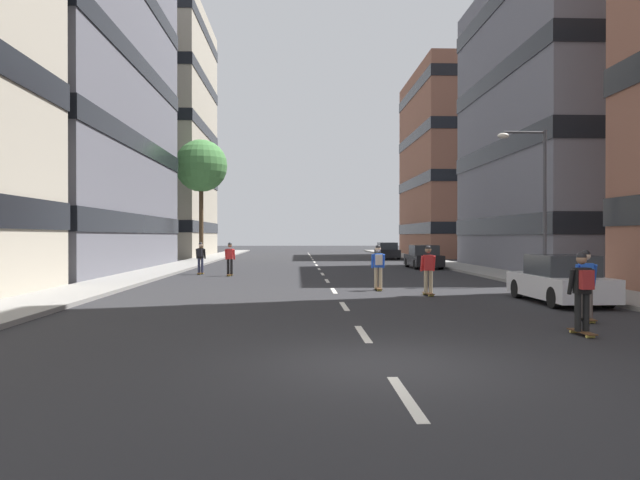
% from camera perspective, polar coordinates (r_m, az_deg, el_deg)
% --- Properties ---
extents(ground_plane, '(176.89, 176.89, 0.00)m').
position_cam_1_polar(ground_plane, '(39.22, -0.17, -2.71)').
color(ground_plane, '#28282B').
extents(sidewalk_left, '(2.67, 81.08, 0.14)m').
position_cam_1_polar(sidewalk_left, '(43.61, -12.84, -2.31)').
color(sidewalk_left, gray).
rests_on(sidewalk_left, ground_plane).
extents(sidewalk_right, '(2.67, 81.08, 0.14)m').
position_cam_1_polar(sidewalk_right, '(44.22, 11.96, -2.27)').
color(sidewalk_right, gray).
rests_on(sidewalk_right, ground_plane).
extents(lane_markings, '(0.16, 67.20, 0.01)m').
position_cam_1_polar(lane_markings, '(40.23, -0.22, -2.62)').
color(lane_markings, silver).
rests_on(lane_markings, ground_plane).
extents(building_left_mid, '(14.45, 21.21, 23.84)m').
position_cam_1_polar(building_left_mid, '(40.67, -27.03, 14.43)').
color(building_left_mid, slate).
rests_on(building_left_mid, ground_plane).
extents(building_left_far, '(14.45, 16.80, 24.97)m').
position_cam_1_polar(building_left_far, '(64.18, -17.38, 9.75)').
color(building_left_far, '#B2A893').
rests_on(building_left_far, ground_plane).
extents(building_right_mid, '(14.45, 16.81, 18.31)m').
position_cam_1_polar(building_right_mid, '(41.34, 26.14, 10.28)').
color(building_right_mid, slate).
rests_on(building_right_mid, ground_plane).
extents(building_right_far, '(14.45, 16.60, 19.14)m').
position_cam_1_polar(building_right_far, '(64.57, 15.31, 7.09)').
color(building_right_far, brown).
rests_on(building_right_far, ground_plane).
extents(parked_car_near, '(1.82, 4.40, 1.52)m').
position_cam_1_polar(parked_car_near, '(39.19, 10.00, -1.69)').
color(parked_car_near, black).
rests_on(parked_car_near, ground_plane).
extents(parked_car_mid, '(1.82, 4.40, 1.52)m').
position_cam_1_polar(parked_car_mid, '(20.13, 22.20, -3.68)').
color(parked_car_mid, silver).
rests_on(parked_car_mid, ground_plane).
extents(parked_car_far, '(1.82, 4.40, 1.52)m').
position_cam_1_polar(parked_car_far, '(54.48, 6.52, -1.10)').
color(parked_car_far, black).
rests_on(parked_car_far, ground_plane).
extents(street_tree_near, '(4.35, 4.35, 10.04)m').
position_cam_1_polar(street_tree_near, '(50.53, -11.44, 7.02)').
color(street_tree_near, '#4C3823').
rests_on(street_tree_near, sidewalk_left).
extents(streetlamp_right, '(2.13, 0.30, 6.50)m').
position_cam_1_polar(streetlamp_right, '(26.81, 20.22, 4.68)').
color(streetlamp_right, '#3F3F44').
rests_on(streetlamp_right, sidewalk_right).
extents(skater_0, '(0.55, 0.91, 1.78)m').
position_cam_1_polar(skater_0, '(33.04, -11.51, -1.53)').
color(skater_0, brown).
rests_on(skater_0, ground_plane).
extents(skater_1, '(0.54, 0.91, 1.78)m').
position_cam_1_polar(skater_1, '(13.71, 24.08, -4.26)').
color(skater_1, brown).
rests_on(skater_1, ground_plane).
extents(skater_2, '(0.53, 0.90, 1.78)m').
position_cam_1_polar(skater_2, '(22.98, 5.67, -2.36)').
color(skater_2, brown).
rests_on(skater_2, ground_plane).
extents(skater_3, '(0.55, 0.91, 1.78)m').
position_cam_1_polar(skater_3, '(21.26, 10.44, -2.67)').
color(skater_3, brown).
rests_on(skater_3, ground_plane).
extents(skater_4, '(0.55, 0.91, 1.78)m').
position_cam_1_polar(skater_4, '(16.03, 24.37, -3.70)').
color(skater_4, brown).
rests_on(skater_4, ground_plane).
extents(skater_5, '(0.55, 0.91, 1.78)m').
position_cam_1_polar(skater_5, '(31.52, -8.73, -1.68)').
color(skater_5, brown).
rests_on(skater_5, ground_plane).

